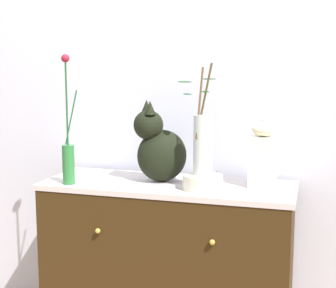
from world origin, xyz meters
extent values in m
cube|color=silver|center=(0.00, 0.29, 1.30)|extent=(4.40, 0.08, 2.60)
cube|color=#34210D|center=(0.00, 0.00, 0.40)|extent=(1.12, 0.42, 0.80)
cube|color=silver|center=(0.00, 0.00, 0.81)|extent=(1.15, 0.43, 0.02)
sphere|color=#B79338|center=(-0.25, -0.22, 0.64)|extent=(0.02, 0.02, 0.02)
sphere|color=#B79338|center=(0.25, -0.22, 0.64)|extent=(0.02, 0.02, 0.02)
ellipsoid|color=black|center=(-0.04, 0.02, 0.95)|extent=(0.29, 0.27, 0.24)
sphere|color=black|center=(-0.09, -0.01, 1.09)|extent=(0.14, 0.14, 0.14)
cone|color=black|center=(-0.07, -0.04, 1.17)|extent=(0.05, 0.05, 0.06)
cone|color=black|center=(-0.11, 0.02, 1.17)|extent=(0.05, 0.05, 0.06)
cylinder|color=black|center=(0.13, 0.12, 0.84)|extent=(0.15, 0.11, 0.03)
cylinder|color=#2B7136|center=(-0.43, -0.15, 0.92)|extent=(0.06, 0.06, 0.18)
cylinder|color=#1E5125|center=(-0.43, -0.15, 1.19)|extent=(0.01, 0.01, 0.37)
sphere|color=maroon|center=(-0.43, -0.15, 1.39)|extent=(0.04, 0.04, 0.04)
cylinder|color=#1D582C|center=(-0.41, -0.15, 1.13)|extent=(0.07, 0.01, 0.24)
cylinder|color=silver|center=(0.18, -0.08, 0.86)|extent=(0.17, 0.17, 0.06)
cylinder|color=silver|center=(0.18, -0.08, 1.02)|extent=(0.08, 0.08, 0.26)
cylinder|color=#483A1D|center=(0.18, -0.06, 1.21)|extent=(0.07, 0.01, 0.32)
ellipsoid|color=#16581E|center=(0.18, -0.04, 1.25)|extent=(0.06, 0.08, 0.01)
ellipsoid|color=#254F2D|center=(0.19, -0.02, 1.30)|extent=(0.08, 0.07, 0.01)
cylinder|color=brown|center=(0.16, -0.08, 1.20)|extent=(0.02, 0.09, 0.30)
ellipsoid|color=#1D4D29|center=(0.11, -0.07, 1.24)|extent=(0.07, 0.08, 0.01)
ellipsoid|color=#205A1D|center=(0.09, -0.05, 1.29)|extent=(0.08, 0.05, 0.01)
cube|color=silver|center=(0.42, 0.05, 0.94)|extent=(0.11, 0.11, 0.22)
ellipsoid|color=beige|center=(0.42, 0.05, 1.08)|extent=(0.10, 0.10, 0.06)
sphere|color=silver|center=(0.42, 0.05, 1.12)|extent=(0.02, 0.02, 0.02)
camera|label=1|loc=(0.63, -2.12, 1.34)|focal=52.80mm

